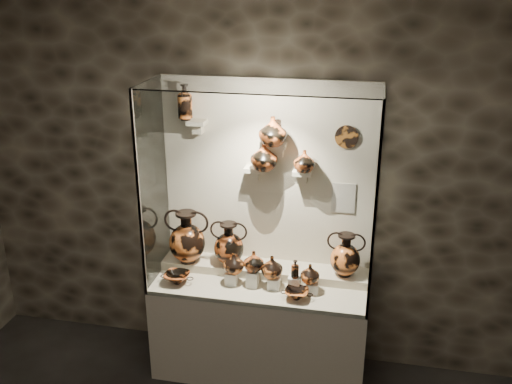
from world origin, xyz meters
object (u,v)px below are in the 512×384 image
amphora_mid (229,244)px  jug_c (272,267)px  kylix_left (177,277)px  amphora_left (187,237)px  ovoid_vase_a (264,156)px  ovoid_vase_c (304,161)px  jug_a (234,263)px  jug_e (310,273)px  jug_b (254,261)px  ovoid_vase_b (273,131)px  lekythos_tall (185,100)px  kylix_right (297,293)px  amphora_right (346,255)px  lekythos_small (295,268)px

amphora_mid → jug_c: amphora_mid is taller
kylix_left → amphora_left: bearing=85.0°
ovoid_vase_a → ovoid_vase_c: bearing=19.0°
jug_a → ovoid_vase_a: 0.86m
jug_c → jug_e: bearing=-26.3°
jug_b → ovoid_vase_b: size_ratio=0.74×
jug_e → ovoid_vase_b: (-0.34, 0.23, 1.04)m
amphora_mid → jug_e: 0.71m
kylix_left → lekythos_tall: 1.39m
kylix_right → ovoid_vase_c: ovoid_vase_c is taller
jug_e → ovoid_vase_c: bearing=101.4°
jug_c → amphora_right: bearing=-6.2°
jug_b → lekythos_tall: bearing=132.8°
kylix_right → lekythos_tall: 1.69m
lekythos_tall → ovoid_vase_c: 1.02m
jug_a → lekythos_tall: lekythos_tall is taller
jug_c → ovoid_vase_a: 0.85m
lekythos_small → ovoid_vase_b: bearing=135.0°
amphora_mid → jug_c: (0.39, -0.17, -0.07)m
jug_e → ovoid_vase_b: ovoid_vase_b is taller
ovoid_vase_b → lekythos_small: bearing=-25.0°
jug_b → lekythos_tall: lekythos_tall is taller
lekythos_small → ovoid_vase_c: bearing=89.8°
amphora_mid → jug_b: amphora_mid is taller
lekythos_tall → ovoid_vase_b: bearing=11.7°
kylix_right → lekythos_small: bearing=102.7°
amphora_left → jug_b: bearing=-10.4°
lekythos_small → ovoid_vase_a: bearing=142.0°
jug_a → ovoid_vase_c: 0.96m
kylix_right → kylix_left: bearing=173.9°
jug_a → ovoid_vase_c: size_ratio=1.01×
amphora_mid → jug_a: (0.09, -0.18, -0.07)m
amphora_mid → jug_a: size_ratio=2.14×
jug_e → lekythos_tall: size_ratio=0.50×
kylix_right → jug_a: bearing=162.8°
amphora_left → jug_c: bearing=-7.7°
jug_e → kylix_left: (-1.04, -0.08, -0.11)m
kylix_right → ovoid_vase_a: ovoid_vase_a is taller
amphora_left → kylix_right: bearing=-12.8°
jug_a → lekythos_tall: bearing=171.7°
lekythos_small → lekythos_tall: bearing=164.8°
amphora_left → kylix_left: bearing=-90.0°
ovoid_vase_c → jug_b: bearing=-153.9°
jug_b → jug_c: (0.14, 0.00, -0.03)m
lekythos_tall → ovoid_vase_a: 0.74m
amphora_left → jug_c: amphora_left is taller
kylix_left → ovoid_vase_c: 1.36m
amphora_mid → amphora_left: bearing=-155.4°
kylix_right → ovoid_vase_b: 1.23m
jug_c → lekythos_tall: size_ratio=0.58×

